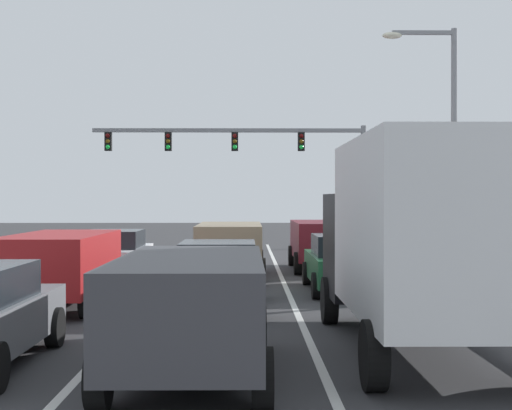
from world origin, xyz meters
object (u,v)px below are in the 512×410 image
at_px(box_truck_right_lane_nearest, 420,234).
at_px(sedan_silver_center_lane_second, 218,275).
at_px(suv_tan_center_lane_third, 230,245).
at_px(traffic_light_gantry, 260,151).
at_px(suv_red_left_lane_second, 60,263).
at_px(suv_charcoal_center_lane_nearest, 191,304).
at_px(street_lamp_right_near, 507,95).
at_px(sedan_white_left_lane_third, 114,255).
at_px(street_lamp_right_mid, 444,126).
at_px(suv_maroon_right_lane_third, 323,241).
at_px(sedan_green_right_lane_second, 345,263).

bearing_deg(box_truck_right_lane_nearest, sedan_silver_center_lane_second, 124.06).
height_order(suv_tan_center_lane_third, traffic_light_gantry, traffic_light_gantry).
xyz_separation_m(box_truck_right_lane_nearest, suv_tan_center_lane_third, (-3.29, 12.03, -0.88)).
relative_size(sedan_silver_center_lane_second, suv_tan_center_lane_third, 0.92).
xyz_separation_m(suv_tan_center_lane_third, suv_red_left_lane_second, (-3.69, -6.73, 0.00)).
relative_size(suv_charcoal_center_lane_nearest, street_lamp_right_near, 0.56).
distance_m(sedan_silver_center_lane_second, street_lamp_right_near, 9.12).
bearing_deg(sedan_white_left_lane_third, street_lamp_right_mid, 18.71).
bearing_deg(suv_maroon_right_lane_third, sedan_silver_center_lane_second, -109.11).
xyz_separation_m(suv_red_left_lane_second, street_lamp_right_near, (11.03, 2.61, 4.16)).
relative_size(suv_charcoal_center_lane_nearest, sedan_white_left_lane_third, 1.09).
distance_m(suv_red_left_lane_second, traffic_light_gantry, 22.98).
relative_size(box_truck_right_lane_nearest, suv_maroon_right_lane_third, 1.47).
distance_m(suv_charcoal_center_lane_nearest, street_lamp_right_near, 12.85).
distance_m(sedan_green_right_lane_second, traffic_light_gantry, 19.73).
xyz_separation_m(suv_red_left_lane_second, traffic_light_gantry, (4.93, 22.11, 3.87)).
xyz_separation_m(sedan_silver_center_lane_second, traffic_light_gantry, (1.34, 22.39, 4.12)).
height_order(suv_maroon_right_lane_third, suv_charcoal_center_lane_nearest, same).
bearing_deg(box_truck_right_lane_nearest, suv_red_left_lane_second, 142.82).
height_order(sedan_silver_center_lane_second, suv_tan_center_lane_third, suv_tan_center_lane_third).
bearing_deg(suv_tan_center_lane_third, sedan_white_left_lane_third, -167.95).
relative_size(box_truck_right_lane_nearest, sedan_silver_center_lane_second, 1.60).
bearing_deg(street_lamp_right_near, sedan_green_right_lane_second, 175.86).
bearing_deg(box_truck_right_lane_nearest, suv_tan_center_lane_third, 105.32).
bearing_deg(sedan_silver_center_lane_second, sedan_white_left_lane_third, 118.44).
distance_m(box_truck_right_lane_nearest, sedan_silver_center_lane_second, 6.17).
relative_size(suv_tan_center_lane_third, sedan_white_left_lane_third, 1.09).
relative_size(sedan_green_right_lane_second, suv_maroon_right_lane_third, 0.92).
relative_size(sedan_white_left_lane_third, street_lamp_right_near, 0.52).
bearing_deg(suv_maroon_right_lane_third, suv_red_left_lane_second, -126.90).
bearing_deg(sedan_white_left_lane_third, box_truck_right_lane_nearest, -58.98).
distance_m(box_truck_right_lane_nearest, suv_red_left_lane_second, 8.81).
distance_m(suv_red_left_lane_second, sedan_white_left_lane_third, 5.99).
relative_size(suv_red_left_lane_second, street_lamp_right_mid, 0.58).
xyz_separation_m(suv_maroon_right_lane_third, sedan_silver_center_lane_second, (-3.25, -9.38, -0.25)).
height_order(box_truck_right_lane_nearest, street_lamp_right_mid, street_lamp_right_mid).
height_order(sedan_green_right_lane_second, suv_maroon_right_lane_third, suv_maroon_right_lane_third).
bearing_deg(traffic_light_gantry, suv_charcoal_center_lane_nearest, -92.89).
bearing_deg(sedan_silver_center_lane_second, suv_tan_center_lane_third, 89.15).
height_order(sedan_green_right_lane_second, sedan_white_left_lane_third, same).
bearing_deg(box_truck_right_lane_nearest, traffic_light_gantry, 94.30).
bearing_deg(suv_maroon_right_lane_third, box_truck_right_lane_nearest, -89.42).
distance_m(box_truck_right_lane_nearest, traffic_light_gantry, 27.65).
bearing_deg(sedan_green_right_lane_second, street_lamp_right_mid, 57.28).
bearing_deg(suv_charcoal_center_lane_nearest, sedan_silver_center_lane_second, 88.88).
bearing_deg(street_lamp_right_mid, suv_tan_center_lane_third, -158.34).
xyz_separation_m(traffic_light_gantry, street_lamp_right_near, (6.10, -19.51, 0.29)).
distance_m(box_truck_right_lane_nearest, sedan_white_left_lane_third, 13.22).
distance_m(suv_red_left_lane_second, street_lamp_right_mid, 15.36).
xyz_separation_m(traffic_light_gantry, street_lamp_right_mid, (6.27, -12.41, 0.16)).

